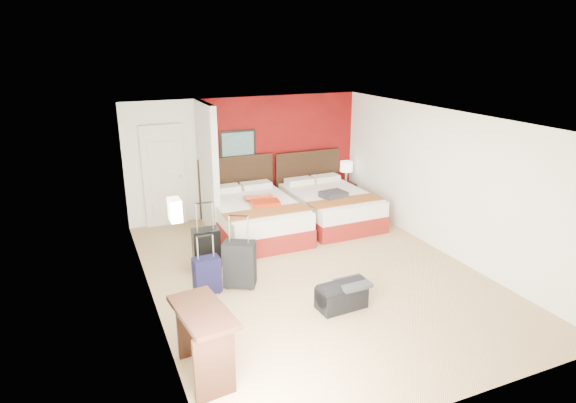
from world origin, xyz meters
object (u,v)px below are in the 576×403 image
table_lamp (346,172)px  red_suitcase_open (262,201)px  suitcase_black (206,249)px  desk (204,342)px  bed_right (330,207)px  bed_left (255,218)px  nightstand (345,194)px  suitcase_navy (207,277)px  duffel_bag (341,297)px  suitcase_charcoal (240,266)px

table_lamp → red_suitcase_open: bearing=-157.3°
suitcase_black → table_lamp: bearing=31.4°
desk → suitcase_black: bearing=68.3°
bed_right → red_suitcase_open: bearing=-175.5°
bed_left → red_suitcase_open: (0.10, -0.10, 0.37)m
bed_left → nightstand: size_ratio=4.36×
suitcase_black → suitcase_navy: suitcase_black is taller
red_suitcase_open → desk: bearing=-110.2°
suitcase_navy → duffel_bag: size_ratio=0.79×
bed_left → nightstand: (2.51, 0.91, -0.08)m
bed_left → table_lamp: 2.70m
nightstand → suitcase_navy: suitcase_navy is taller
bed_left → suitcase_navy: (-1.45, -1.93, -0.06)m
suitcase_navy → bed_left: bearing=50.8°
table_lamp → suitcase_navy: bearing=-144.3°
red_suitcase_open → suitcase_black: 1.70m
red_suitcase_open → desk: 4.20m
table_lamp → suitcase_black: table_lamp is taller
bed_left → suitcase_charcoal: suitcase_charcoal is taller
bed_left → red_suitcase_open: 0.40m
red_suitcase_open → table_lamp: table_lamp is taller
bed_left → duffel_bag: bearing=-87.2°
nightstand → suitcase_navy: bearing=-148.0°
suitcase_navy → suitcase_black: bearing=73.7°
suitcase_charcoal → bed_left: bearing=92.5°
bed_left → bed_right: (1.66, 0.05, -0.01)m
bed_left → table_lamp: bearing=19.6°
bed_left → desk: desk is taller
red_suitcase_open → suitcase_charcoal: red_suitcase_open is taller
bed_left → suitcase_black: bearing=-139.1°
suitcase_navy → suitcase_charcoal: bearing=-1.2°
suitcase_charcoal → suitcase_navy: suitcase_charcoal is taller
desk → table_lamp: bearing=39.4°
desk → nightstand: bearing=39.4°
bed_right → suitcase_charcoal: suitcase_charcoal is taller
red_suitcase_open → bed_right: bearing=14.4°
bed_left → suitcase_black: bed_left is taller
bed_right → table_lamp: size_ratio=4.17×
table_lamp → desk: 6.46m
nightstand → table_lamp: (0.00, 0.00, 0.50)m
suitcase_black → suitcase_navy: size_ratio=1.21×
bed_right → suitcase_navy: size_ratio=3.90×
suitcase_black → suitcase_charcoal: suitcase_charcoal is taller
bed_left → red_suitcase_open: bearing=-45.3°
nightstand → table_lamp: size_ratio=1.00×
suitcase_black → desk: (-0.70, -2.68, 0.09)m
suitcase_black → bed_left: bearing=44.6°
duffel_bag → table_lamp: bearing=56.3°
bed_right → red_suitcase_open: size_ratio=2.89×
duffel_bag → red_suitcase_open: bearing=88.0°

